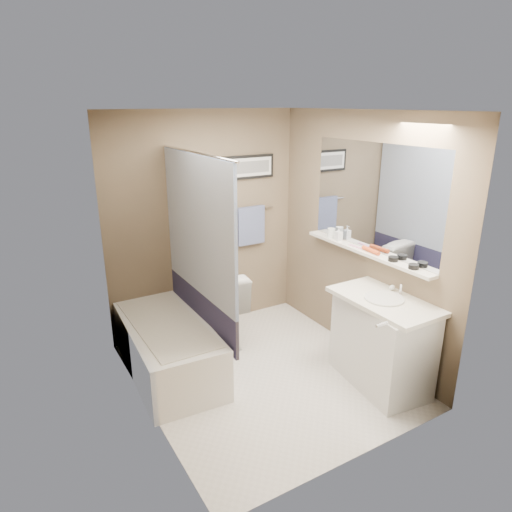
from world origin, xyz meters
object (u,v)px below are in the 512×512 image
vanity (381,343)px  candle_bowl_near (414,267)px  toilet (219,304)px  hair_brush_front (371,250)px  soap_bottle (339,234)px  glass_jar (331,233)px  candle_bowl_far (393,259)px  bathtub (167,347)px

vanity → candle_bowl_near: candle_bowl_near is taller
toilet → hair_brush_front: bearing=144.0°
toilet → soap_bottle: 1.46m
vanity → glass_jar: (0.19, 0.99, 0.77)m
toilet → glass_jar: glass_jar is taller
glass_jar → soap_bottle: 0.12m
hair_brush_front → glass_jar: bearing=90.0°
toilet → candle_bowl_far: bearing=137.4°
candle_bowl_near → candle_bowl_far: same height
candle_bowl_near → soap_bottle: 0.98m
candle_bowl_far → bathtub: bearing=149.6°
bathtub → candle_bowl_far: bearing=-27.2°
toilet → glass_jar: size_ratio=8.22×
bathtub → soap_bottle: size_ratio=10.78×
vanity → hair_brush_front: size_ratio=4.09×
bathtub → hair_brush_front: size_ratio=6.82×
candle_bowl_far → soap_bottle: 0.75m
hair_brush_front → glass_jar: glass_jar is taller
hair_brush_front → toilet: bearing=135.4°
vanity → candle_bowl_far: (0.19, 0.13, 0.73)m
candle_bowl_near → vanity: bearing=151.0°
bathtub → vanity: 1.99m
bathtub → vanity: size_ratio=1.67×
bathtub → candle_bowl_near: (1.79, -1.28, 0.89)m
toilet → glass_jar: (1.09, -0.49, 0.75)m
toilet → glass_jar: bearing=164.3°
glass_jar → candle_bowl_far: bearing=-90.0°
vanity → hair_brush_front: (0.19, 0.41, 0.74)m
candle_bowl_far → hair_brush_front: 0.28m
bathtub → toilet: bearing=26.5°
candle_bowl_far → soap_bottle: size_ratio=0.65×
toilet → candle_bowl_near: 2.05m
bathtub → glass_jar: size_ratio=15.00×
vanity → candle_bowl_far: size_ratio=10.00×
soap_bottle → bathtub: bearing=170.4°
candle_bowl_near → glass_jar: glass_jar is taller
vanity → candle_bowl_near: size_ratio=10.00×
bathtub → toilet: 0.78m
toilet → hair_brush_front: (1.09, -1.07, 0.73)m
soap_bottle → glass_jar: bearing=90.0°
toilet → candle_bowl_near: bearing=133.0°
candle_bowl_near → hair_brush_front: (0.00, 0.51, 0.00)m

